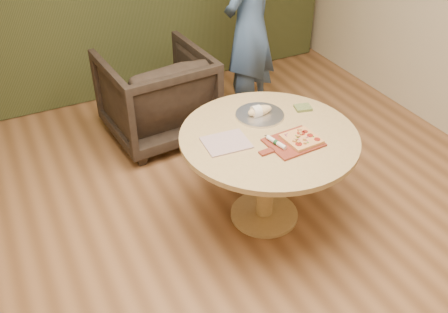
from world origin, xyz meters
TOP-DOWN VIEW (x-y plane):
  - room_shell at (0.00, 0.00)m, footprint 5.04×6.04m
  - pedestal_table at (0.33, 0.44)m, footprint 1.25×1.25m
  - pizza_paddle at (0.41, 0.27)m, footprint 0.45×0.30m
  - flatbread_pizza at (0.47, 0.26)m, footprint 0.23×0.23m
  - cutlery_roll at (0.29, 0.30)m, footprint 0.07×0.20m
  - newspaper at (0.01, 0.48)m, footprint 0.32×0.27m
  - serving_tray at (0.39, 0.69)m, footprint 0.36×0.36m
  - bread_roll at (0.38, 0.69)m, footprint 0.19×0.09m
  - green_packet at (0.73, 0.63)m, footprint 0.14×0.13m
  - armchair at (0.02, 1.90)m, footprint 0.96×0.91m
  - person_standing at (0.96, 1.86)m, footprint 0.81×0.72m

SIDE VIEW (x-z plane):
  - armchair at x=0.02m, z-range 0.00..0.93m
  - pedestal_table at x=0.33m, z-range 0.23..0.98m
  - newspaper at x=0.01m, z-range 0.75..0.76m
  - serving_tray at x=0.39m, z-range 0.75..0.77m
  - pizza_paddle at x=0.41m, z-range 0.75..0.77m
  - green_packet at x=0.73m, z-range 0.75..0.77m
  - flatbread_pizza at x=0.47m, z-range 0.76..0.80m
  - cutlery_roll at x=0.29m, z-range 0.76..0.80m
  - bread_roll at x=0.38m, z-range 0.75..0.84m
  - person_standing at x=0.96m, z-range 0.00..1.85m
  - room_shell at x=0.00m, z-range -0.02..2.82m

